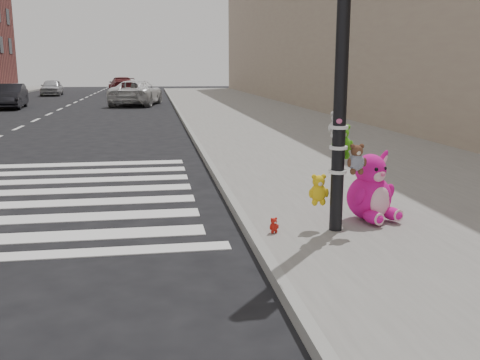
{
  "coord_description": "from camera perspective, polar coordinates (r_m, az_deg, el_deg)",
  "views": [
    {
      "loc": [
        0.37,
        -4.41,
        2.15
      ],
      "look_at": [
        1.43,
        2.15,
        0.75
      ],
      "focal_mm": 40.0,
      "sensor_mm": 36.0,
      "label": 1
    }
  ],
  "objects": [
    {
      "name": "ground",
      "position": [
        4.92,
        -13.01,
        -14.33
      ],
      "size": [
        120.0,
        120.0,
        0.0
      ],
      "primitive_type": "plane",
      "color": "black",
      "rests_on": "ground"
    },
    {
      "name": "sidewalk_near",
      "position": [
        15.28,
        8.57,
        3.93
      ],
      "size": [
        7.0,
        80.0,
        0.14
      ],
      "primitive_type": "cube",
      "color": "slate",
      "rests_on": "ground"
    },
    {
      "name": "curb_edge",
      "position": [
        14.61,
        -4.47,
        3.67
      ],
      "size": [
        0.12,
        80.0,
        0.15
      ],
      "primitive_type": "cube",
      "color": "gray",
      "rests_on": "ground"
    },
    {
      "name": "bld_near",
      "position": [
        26.58,
        13.96,
        17.71
      ],
      "size": [
        5.0,
        60.0,
        10.0
      ],
      "primitive_type": "cube",
      "color": "#9E9079",
      "rests_on": "ground"
    },
    {
      "name": "signal_pole",
      "position": [
        6.63,
        10.67,
        8.37
      ],
      "size": [
        0.68,
        0.5,
        4.0
      ],
      "color": "black",
      "rests_on": "sidewalk_near"
    },
    {
      "name": "pink_bunny",
      "position": [
        7.35,
        13.79,
        -1.21
      ],
      "size": [
        0.78,
        0.84,
        0.95
      ],
      "rotation": [
        0.0,
        0.0,
        0.37
      ],
      "color": "#E41393",
      "rests_on": "sidewalk_near"
    },
    {
      "name": "red_teddy",
      "position": [
        6.65,
        3.63,
        -4.84
      ],
      "size": [
        0.16,
        0.13,
        0.2
      ],
      "primitive_type": null,
      "rotation": [
        0.0,
        0.0,
        0.32
      ],
      "color": "red",
      "rests_on": "sidewalk_near"
    },
    {
      "name": "car_dark_far",
      "position": [
        31.44,
        -23.37,
        8.2
      ],
      "size": [
        1.72,
        4.08,
        1.31
      ],
      "primitive_type": "imported",
      "rotation": [
        0.0,
        0.0,
        0.08
      ],
      "color": "black",
      "rests_on": "ground"
    },
    {
      "name": "car_white_near",
      "position": [
        32.15,
        -11.0,
        9.12
      ],
      "size": [
        3.23,
        5.49,
        1.43
      ],
      "primitive_type": "imported",
      "rotation": [
        0.0,
        0.0,
        2.97
      ],
      "color": "silver",
      "rests_on": "ground"
    },
    {
      "name": "car_maroon_near",
      "position": [
        47.2,
        -12.52,
        9.84
      ],
      "size": [
        2.64,
        5.01,
        1.38
      ],
      "primitive_type": "imported",
      "rotation": [
        0.0,
        0.0,
        3.29
      ],
      "color": "maroon",
      "rests_on": "ground"
    },
    {
      "name": "car_silver_deep",
      "position": [
        45.1,
        -19.44,
        9.3
      ],
      "size": [
        1.72,
        3.82,
        1.27
      ],
      "primitive_type": "imported",
      "rotation": [
        0.0,
        0.0,
        0.06
      ],
      "color": "silver",
      "rests_on": "ground"
    }
  ]
}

